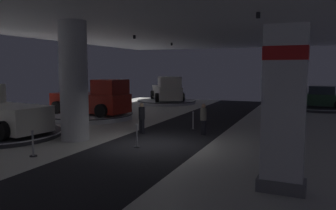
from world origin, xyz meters
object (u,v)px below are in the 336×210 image
Objects in this scene: column_right at (274,78)px; display_platform_mid_left at (90,116)px; display_platform_deep_left at (167,102)px; display_platform_deep_right at (320,108)px; visitor_walking_far at (142,116)px; brand_sign_pylon at (284,107)px; pickup_truck_deep_left at (167,91)px; column_left at (74,81)px; display_car_deep_right at (320,98)px; visitor_walking_near at (203,117)px; pickup_truck_mid_left at (94,100)px; display_platform_near_left at (1,134)px.

column_right reaches higher than display_platform_mid_left.
display_platform_deep_right is at bearing -0.13° from display_platform_deep_left.
display_platform_deep_right is 2.92× the size of visitor_walking_far.
visitor_walking_far reaches higher than display_platform_deep_left.
pickup_truck_deep_left is at bearing 120.16° from brand_sign_pylon.
pickup_truck_deep_left is at bearing -58.25° from display_platform_deep_left.
display_car_deep_right is at bearing 57.06° from column_left.
column_right is 5.99m from visitor_walking_near.
pickup_truck_mid_left is (-11.28, -2.31, -1.48)m from column_right.
brand_sign_pylon is 0.79× the size of pickup_truck_deep_left.
display_platform_deep_left is 1.01× the size of pickup_truck_deep_left.
display_platform_deep_right is at bearing 1.05° from pickup_truck_deep_left.
display_car_deep_right is (11.06, 17.07, -1.73)m from column_left.
brand_sign_pylon is 0.79× the size of display_platform_deep_left.
column_right is (8.18, 8.28, 0.00)m from column_left.
pickup_truck_deep_left reaches higher than display_platform_deep_right.
display_platform_mid_left is 3.57× the size of visitor_walking_far.
display_platform_mid_left is 6.65m from visitor_walking_far.
display_platform_deep_right is at bearing 38.17° from pickup_truck_mid_left.
column_left is at bearing -122.86° from display_platform_deep_right.
display_platform_mid_left is (-14.47, -11.07, -0.83)m from display_car_deep_right.
visitor_walking_far is at bearing 29.29° from display_platform_near_left.
display_car_deep_right is 13.38m from pickup_truck_deep_left.
column_right is 1.18× the size of display_platform_deep_right.
display_car_deep_right is 0.75× the size of display_platform_near_left.
brand_sign_pylon reaches higher than visitor_walking_far.
display_platform_deep_left is (-13.51, 0.03, 0.03)m from display_platform_deep_right.
display_platform_deep_left is 11.20m from pickup_truck_mid_left.
column_left is at bearing -82.18° from pickup_truck_deep_left.
pickup_truck_mid_left is 6.33m from visitor_walking_far.
visitor_walking_near reaches higher than display_platform_deep_left.
visitor_walking_near reaches higher than display_platform_deep_right.
column_left is 1.01× the size of pickup_truck_mid_left.
pickup_truck_mid_left is at bearing -168.45° from column_right.
display_platform_deep_right is 14.88m from visitor_walking_near.
display_platform_mid_left is 3.57× the size of visitor_walking_near.
column_left is at bearing 160.29° from brand_sign_pylon.
column_left is 1.23× the size of brand_sign_pylon.
column_right is at bearing -39.61° from display_platform_deep_left.
column_left is 17.47m from display_platform_deep_left.
column_left is 1.25× the size of display_car_deep_right.
display_platform_deep_left is 3.57× the size of visitor_walking_near.
pickup_truck_mid_left is 3.44× the size of visitor_walking_near.
pickup_truck_deep_left is 3.53× the size of visitor_walking_far.
column_left is 6.51m from visitor_walking_near.
display_platform_deep_right is 0.82× the size of display_platform_deep_left.
pickup_truck_mid_left is (-14.12, -11.10, 1.13)m from display_platform_deep_right.
column_right is at bearing -107.93° from display_platform_deep_right.
column_right is 14.08m from display_platform_deep_left.
column_right reaches higher than visitor_walking_near.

